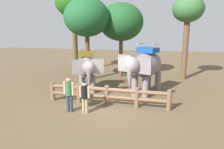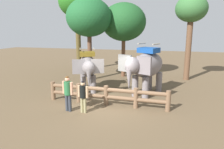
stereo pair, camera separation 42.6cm
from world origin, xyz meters
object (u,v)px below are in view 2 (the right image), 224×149
object	(u,v)px
tree_far_left	(77,3)
tree_deep_back	(124,22)
tourist_woman_in_black	(83,94)
tourist_man_in_blue	(68,91)
elephant_near_left	(88,67)
log_fence	(106,94)
tree_far_right	(89,18)
elephant_center	(146,66)
tree_back_center	(191,12)

from	to	relation	value
tree_far_left	tree_deep_back	distance (m)	5.15
tourist_woman_in_black	tourist_man_in_blue	world-z (taller)	tourist_man_in_blue
elephant_near_left	tree_far_left	world-z (taller)	tree_far_left
log_fence	elephant_near_left	size ratio (longest dim) A/B	2.01
elephant_near_left	tourist_man_in_blue	xyz separation A→B (m)	(0.32, -3.46, -0.54)
tree_far_left	tree_deep_back	xyz separation A→B (m)	(4.64, -1.33, -1.78)
tourist_man_in_blue	tree_far_right	size ratio (longest dim) A/B	0.28
log_fence	tourist_man_in_blue	distance (m)	2.06
elephant_center	elephant_near_left	bearing A→B (deg)	-177.87
tree_far_left	elephant_near_left	bearing A→B (deg)	-61.76
tree_far_left	tree_deep_back	bearing A→B (deg)	-16.01
elephant_center	tree_back_center	bearing A→B (deg)	60.12
elephant_near_left	elephant_center	bearing A→B (deg)	2.13
elephant_near_left	tourist_man_in_blue	world-z (taller)	elephant_near_left
tourist_man_in_blue	tree_back_center	distance (m)	11.23
elephant_center	tree_far_left	distance (m)	10.30
tourist_woman_in_black	tree_back_center	xyz separation A→B (m)	(5.35, 8.40, 4.32)
tree_far_left	tree_far_right	distance (m)	4.25
elephant_center	tree_deep_back	distance (m)	5.94
elephant_near_left	tourist_man_in_blue	size ratio (longest dim) A/B	1.86
elephant_center	tourist_man_in_blue	world-z (taller)	elephant_center
elephant_near_left	tourist_woman_in_black	bearing A→B (deg)	-72.19
elephant_near_left	tourist_man_in_blue	bearing A→B (deg)	-84.73
tree_deep_back	tourist_woman_in_black	bearing A→B (deg)	-91.48
elephant_near_left	tree_deep_back	bearing A→B (deg)	74.69
tree_far_left	tree_back_center	xyz separation A→B (m)	(9.78, -1.23, -1.05)
tourist_woman_in_black	tree_deep_back	distance (m)	9.05
tourist_woman_in_black	tourist_man_in_blue	xyz separation A→B (m)	(-0.79, -0.00, 0.11)
tourist_woman_in_black	tree_far_right	world-z (taller)	tree_far_right
tree_deep_back	tourist_man_in_blue	bearing A→B (deg)	-96.91
tree_far_right	tree_deep_back	bearing A→B (deg)	39.44
log_fence	tourist_man_in_blue	xyz separation A→B (m)	(-1.55, -1.30, 0.42)
tourist_woman_in_black	tree_back_center	bearing A→B (deg)	57.51
log_fence	tourist_woman_in_black	bearing A→B (deg)	-120.47
tree_back_center	tree_deep_back	distance (m)	5.19
elephant_near_left	tourist_woman_in_black	distance (m)	3.69
elephant_near_left	elephant_center	size ratio (longest dim) A/B	0.88
tourist_woman_in_black	tree_far_right	distance (m)	7.79
log_fence	tree_back_center	world-z (taller)	tree_back_center
elephant_center	tree_back_center	world-z (taller)	tree_back_center
log_fence	tree_far_right	xyz separation A→B (m)	(-2.83, 5.13, 4.20)
tourist_woman_in_black	tourist_man_in_blue	distance (m)	0.80
elephant_near_left	tree_back_center	xyz separation A→B (m)	(6.46, 4.94, 3.67)
tree_deep_back	log_fence	bearing A→B (deg)	-85.56
elephant_center	tourist_man_in_blue	size ratio (longest dim) A/B	2.11
elephant_center	tourist_man_in_blue	bearing A→B (deg)	-133.19
tree_far_left	tree_back_center	world-z (taller)	tree_far_left
tourist_woman_in_black	elephant_near_left	bearing A→B (deg)	107.81
tree_far_right	tree_back_center	bearing A→B (deg)	14.95
tree_far_left	elephant_center	bearing A→B (deg)	-40.71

